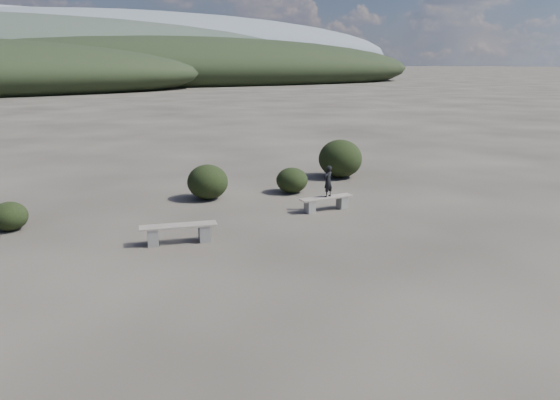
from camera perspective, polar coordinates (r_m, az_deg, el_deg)
ground at (r=11.82m, az=10.14°, el=-8.59°), size 1200.00×1200.00×0.00m
bench_left at (r=14.29m, az=-10.54°, el=-3.31°), size 2.01×0.88×0.49m
bench_right at (r=17.20m, az=4.85°, el=-0.23°), size 1.78×0.45×0.44m
seated_person at (r=17.08m, az=5.04°, el=1.97°), size 0.42×0.34×0.99m
shrub_a at (r=16.86m, az=-26.43°, el=-1.52°), size 0.98×0.98×0.80m
shrub_b at (r=18.70m, az=-7.57°, el=1.88°), size 1.38×1.38×1.19m
shrub_c at (r=19.50m, az=1.26°, el=2.08°), size 1.13×1.13×0.90m
shrub_d at (r=22.21m, az=6.32°, el=4.32°), size 1.76×1.76×1.54m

